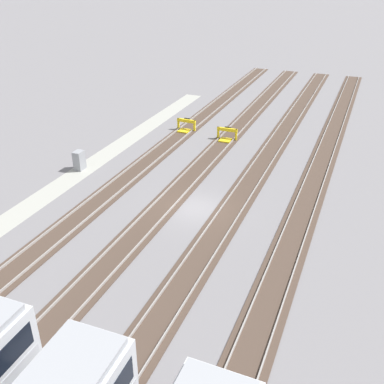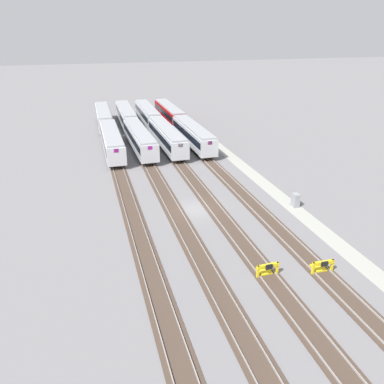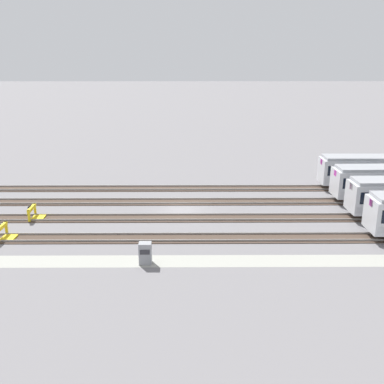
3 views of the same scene
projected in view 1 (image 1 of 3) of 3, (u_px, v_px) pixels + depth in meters
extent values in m
plane|color=slate|center=(197.00, 209.00, 31.63)|extent=(400.00, 400.00, 0.00)
cube|color=#9E9E93|center=(66.00, 182.00, 35.39)|extent=(54.00, 2.00, 0.01)
cube|color=#47382D|center=(111.00, 191.00, 33.97)|extent=(90.00, 2.23, 0.06)
cube|color=gray|center=(120.00, 191.00, 33.68)|extent=(90.00, 0.07, 0.15)
cube|color=gray|center=(103.00, 188.00, 34.16)|extent=(90.00, 0.07, 0.15)
cube|color=#47382D|center=(167.00, 202.00, 32.40)|extent=(90.00, 2.24, 0.06)
cube|color=gray|center=(176.00, 203.00, 32.11)|extent=(90.00, 0.07, 0.15)
cube|color=gray|center=(158.00, 199.00, 32.59)|extent=(90.00, 0.07, 0.15)
cube|color=#47382D|center=(229.00, 215.00, 30.84)|extent=(90.00, 2.24, 0.06)
cube|color=gray|center=(239.00, 216.00, 30.55)|extent=(90.00, 0.07, 0.15)
cube|color=gray|center=(219.00, 211.00, 31.03)|extent=(90.00, 0.07, 0.15)
cube|color=#47382D|center=(297.00, 229.00, 29.27)|extent=(90.00, 2.23, 0.06)
cube|color=gray|center=(308.00, 230.00, 28.98)|extent=(90.00, 0.07, 0.15)
cube|color=gray|center=(286.00, 225.00, 29.47)|extent=(90.00, 0.07, 0.15)
cube|color=#B21E99|center=(225.00, 377.00, 15.31)|extent=(0.09, 0.70, 0.56)
cube|color=#B21E99|center=(6.00, 305.00, 18.50)|extent=(0.09, 0.70, 0.56)
cube|color=#B21E99|center=(102.00, 337.00, 16.95)|extent=(0.09, 0.70, 0.56)
cube|color=yellow|center=(194.00, 126.00, 45.35)|extent=(0.19, 0.19, 1.15)
cube|color=yellow|center=(178.00, 124.00, 46.00)|extent=(0.19, 0.19, 1.15)
cube|color=yellow|center=(186.00, 121.00, 45.48)|extent=(0.31, 2.01, 0.30)
cube|color=yellow|center=(184.00, 131.00, 45.46)|extent=(1.14, 1.12, 0.18)
cube|color=black|center=(187.00, 120.00, 45.62)|extent=(0.14, 0.60, 0.44)
cube|color=yellow|center=(236.00, 135.00, 43.08)|extent=(0.18, 0.18, 1.15)
cube|color=yellow|center=(218.00, 133.00, 43.65)|extent=(0.18, 0.18, 1.15)
cube|color=yellow|center=(227.00, 130.00, 43.16)|extent=(0.29, 2.01, 0.30)
cube|color=yellow|center=(225.00, 140.00, 43.13)|extent=(1.13, 1.11, 0.18)
cube|color=black|center=(228.00, 129.00, 43.31)|extent=(0.14, 0.60, 0.44)
cube|color=gray|center=(79.00, 160.00, 37.16)|extent=(0.90, 0.70, 1.60)
cube|color=#333338|center=(75.00, 157.00, 37.17)|extent=(0.70, 0.04, 0.36)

